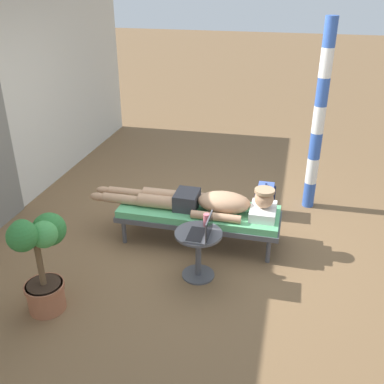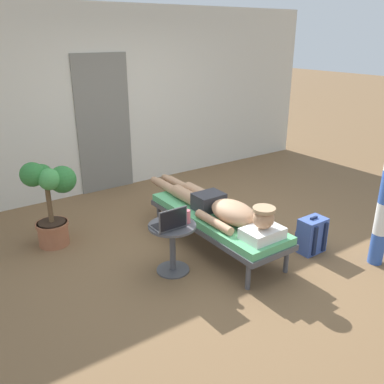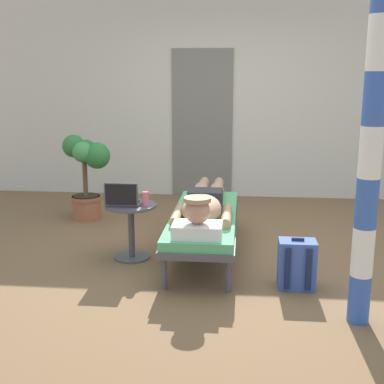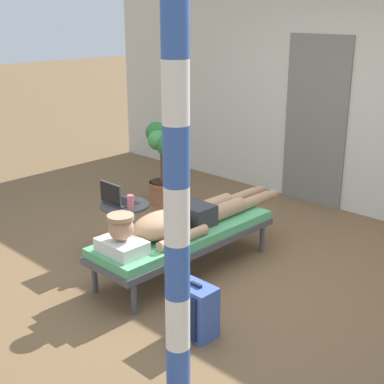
{
  "view_description": "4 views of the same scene",
  "coord_description": "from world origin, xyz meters",
  "px_view_note": "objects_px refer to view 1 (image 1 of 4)",
  "views": [
    {
      "loc": [
        -4.51,
        -1.07,
        2.86
      ],
      "look_at": [
        0.0,
        0.02,
        0.55
      ],
      "focal_mm": 41.58,
      "sensor_mm": 36.0,
      "label": 1
    },
    {
      "loc": [
        -2.76,
        -3.36,
        2.3
      ],
      "look_at": [
        -0.36,
        0.08,
        0.66
      ],
      "focal_mm": 38.37,
      "sensor_mm": 36.0,
      "label": 2
    },
    {
      "loc": [
        0.21,
        -4.78,
        1.71
      ],
      "look_at": [
        -0.28,
        0.06,
        0.58
      ],
      "focal_mm": 48.07,
      "sensor_mm": 36.0,
      "label": 3
    },
    {
      "loc": [
        3.11,
        -3.35,
        2.31
      ],
      "look_at": [
        -0.25,
        0.1,
        0.7
      ],
      "focal_mm": 51.15,
      "sensor_mm": 36.0,
      "label": 4
    }
  ],
  "objects_px": {
    "laptop": "(202,231)",
    "porch_post": "(319,120)",
    "person_reclining": "(204,201)",
    "drink_glass": "(206,220)",
    "potted_plant": "(40,255)",
    "lounge_chair": "(199,214)",
    "side_table": "(198,247)",
    "backpack": "(264,201)"
  },
  "relations": [
    {
      "from": "lounge_chair",
      "to": "potted_plant",
      "type": "xyz_separation_m",
      "value": [
        -1.48,
        1.12,
        0.24
      ]
    },
    {
      "from": "drink_glass",
      "to": "side_table",
      "type": "bearing_deg",
      "value": 162.58
    },
    {
      "from": "potted_plant",
      "to": "porch_post",
      "type": "height_order",
      "value": "porch_post"
    },
    {
      "from": "laptop",
      "to": "drink_glass",
      "type": "relative_size",
      "value": 2.28
    },
    {
      "from": "lounge_chair",
      "to": "potted_plant",
      "type": "distance_m",
      "value": 1.87
    },
    {
      "from": "person_reclining",
      "to": "lounge_chair",
      "type": "bearing_deg",
      "value": 90.0
    },
    {
      "from": "laptop",
      "to": "porch_post",
      "type": "height_order",
      "value": "porch_post"
    },
    {
      "from": "side_table",
      "to": "backpack",
      "type": "relative_size",
      "value": 1.23
    },
    {
      "from": "lounge_chair",
      "to": "side_table",
      "type": "bearing_deg",
      "value": -167.68
    },
    {
      "from": "laptop",
      "to": "backpack",
      "type": "height_order",
      "value": "laptop"
    },
    {
      "from": "side_table",
      "to": "potted_plant",
      "type": "xyz_separation_m",
      "value": [
        -0.81,
        1.26,
        0.23
      ]
    },
    {
      "from": "lounge_chair",
      "to": "porch_post",
      "type": "bearing_deg",
      "value": -46.44
    },
    {
      "from": "side_table",
      "to": "laptop",
      "type": "distance_m",
      "value": 0.24
    },
    {
      "from": "potted_plant",
      "to": "porch_post",
      "type": "relative_size",
      "value": 0.42
    },
    {
      "from": "person_reclining",
      "to": "side_table",
      "type": "bearing_deg",
      "value": -172.32
    },
    {
      "from": "person_reclining",
      "to": "laptop",
      "type": "relative_size",
      "value": 7.0
    },
    {
      "from": "laptop",
      "to": "drink_glass",
      "type": "distance_m",
      "value": 0.21
    },
    {
      "from": "laptop",
      "to": "backpack",
      "type": "relative_size",
      "value": 0.73
    },
    {
      "from": "person_reclining",
      "to": "potted_plant",
      "type": "relative_size",
      "value": 2.15
    },
    {
      "from": "side_table",
      "to": "potted_plant",
      "type": "relative_size",
      "value": 0.52
    },
    {
      "from": "side_table",
      "to": "backpack",
      "type": "height_order",
      "value": "side_table"
    },
    {
      "from": "side_table",
      "to": "person_reclining",
      "type": "bearing_deg",
      "value": 7.68
    },
    {
      "from": "person_reclining",
      "to": "laptop",
      "type": "height_order",
      "value": "laptop"
    },
    {
      "from": "backpack",
      "to": "porch_post",
      "type": "bearing_deg",
      "value": -55.97
    },
    {
      "from": "person_reclining",
      "to": "side_table",
      "type": "relative_size",
      "value": 4.15
    },
    {
      "from": "drink_glass",
      "to": "backpack",
      "type": "distance_m",
      "value": 1.48
    },
    {
      "from": "backpack",
      "to": "porch_post",
      "type": "relative_size",
      "value": 0.18
    },
    {
      "from": "laptop",
      "to": "backpack",
      "type": "distance_m",
      "value": 1.66
    },
    {
      "from": "side_table",
      "to": "backpack",
      "type": "xyz_separation_m",
      "value": [
        1.48,
        -0.54,
        -0.16
      ]
    },
    {
      "from": "person_reclining",
      "to": "drink_glass",
      "type": "height_order",
      "value": "person_reclining"
    },
    {
      "from": "person_reclining",
      "to": "potted_plant",
      "type": "bearing_deg",
      "value": 141.61
    },
    {
      "from": "potted_plant",
      "to": "porch_post",
      "type": "distance_m",
      "value": 3.62
    },
    {
      "from": "lounge_chair",
      "to": "side_table",
      "type": "height_order",
      "value": "side_table"
    },
    {
      "from": "laptop",
      "to": "drink_glass",
      "type": "height_order",
      "value": "laptop"
    },
    {
      "from": "laptop",
      "to": "drink_glass",
      "type": "bearing_deg",
      "value": 1.15
    },
    {
      "from": "laptop",
      "to": "potted_plant",
      "type": "distance_m",
      "value": 1.51
    },
    {
      "from": "person_reclining",
      "to": "side_table",
      "type": "xyz_separation_m",
      "value": [
        -0.67,
        -0.09,
        -0.16
      ]
    },
    {
      "from": "lounge_chair",
      "to": "porch_post",
      "type": "xyz_separation_m",
      "value": [
        1.19,
        -1.25,
        0.86
      ]
    },
    {
      "from": "person_reclining",
      "to": "porch_post",
      "type": "height_order",
      "value": "porch_post"
    },
    {
      "from": "side_table",
      "to": "potted_plant",
      "type": "distance_m",
      "value": 1.52
    },
    {
      "from": "laptop",
      "to": "potted_plant",
      "type": "bearing_deg",
      "value": 119.55
    },
    {
      "from": "laptop",
      "to": "backpack",
      "type": "xyz_separation_m",
      "value": [
        1.54,
        -0.49,
        -0.39
      ]
    }
  ]
}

